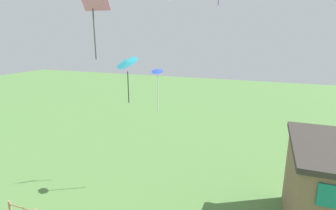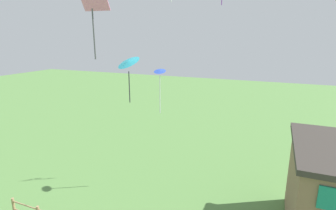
{
  "view_description": "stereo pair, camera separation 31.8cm",
  "coord_description": "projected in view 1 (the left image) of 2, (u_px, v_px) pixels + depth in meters",
  "views": [
    {
      "loc": [
        3.86,
        -0.76,
        9.33
      ],
      "look_at": [
        0.0,
        9.36,
        6.54
      ],
      "focal_mm": 28.0,
      "sensor_mm": 36.0,
      "label": 1
    },
    {
      "loc": [
        4.16,
        -0.64,
        9.33
      ],
      "look_at": [
        0.0,
        9.36,
        6.54
      ],
      "focal_mm": 28.0,
      "sensor_mm": 36.0,
      "label": 2
    }
  ],
  "objects": [
    {
      "name": "kite_cyan_delta",
      "position": [
        127.0,
        63.0,
        12.19
      ],
      "size": [
        1.44,
        1.4,
        2.25
      ],
      "color": "#2DB2C6"
    },
    {
      "name": "kite_blue_delta",
      "position": [
        157.0,
        75.0,
        15.72
      ],
      "size": [
        0.81,
        0.79,
        2.77
      ],
      "color": "blue"
    }
  ]
}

